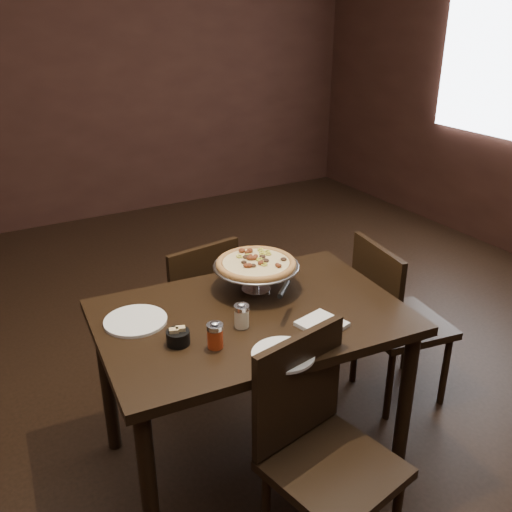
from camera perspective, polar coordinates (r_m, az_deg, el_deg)
room at (r=2.05m, az=0.15°, el=10.56°), size 6.04×7.04×2.84m
dining_table at (r=2.33m, az=-0.46°, el=-7.81°), size 1.26×0.90×0.75m
pizza_stand at (r=2.39m, az=0.00°, el=-0.79°), size 0.37×0.37×0.15m
parmesan_shaker at (r=2.16m, az=-1.45°, el=-5.96°), size 0.06×0.06×0.10m
pepper_flake_shaker at (r=2.04m, az=-4.11°, el=-7.90°), size 0.06×0.06×0.10m
packet_caddy at (r=2.09m, az=-7.81°, el=-8.02°), size 0.09×0.09×0.07m
napkin_stack at (r=2.20m, az=6.60°, el=-6.78°), size 0.18×0.18×0.02m
plate_left at (r=2.26m, az=-11.96°, el=-6.35°), size 0.24×0.24×0.01m
plate_near at (r=2.02m, az=2.74°, el=-9.81°), size 0.22×0.22×0.01m
serving_spatula at (r=2.19m, az=2.80°, el=-3.39°), size 0.17×0.17×0.02m
chair_far at (r=2.94m, az=-6.19°, el=-5.14°), size 0.44×0.44×0.83m
chair_near at (r=2.10m, az=6.41°, el=-18.30°), size 0.48×0.48×0.87m
chair_side at (r=2.89m, az=13.49°, el=-5.89°), size 0.46×0.46×0.86m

